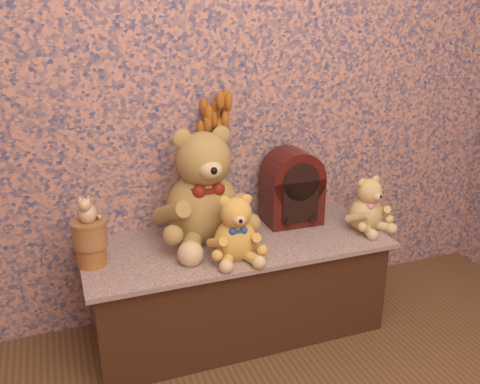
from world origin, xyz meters
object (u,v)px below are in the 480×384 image
object	(u,v)px
ceramic_vase	(216,206)
cat_figurine	(87,207)
teddy_medium	(235,224)
teddy_small	(366,201)
cathedral_radio	(292,186)
biscuit_tin_lower	(92,255)
teddy_large	(202,180)

from	to	relation	value
ceramic_vase	cat_figurine	world-z (taller)	cat_figurine
teddy_medium	teddy_small	size ratio (longest dim) A/B	1.08
ceramic_vase	cathedral_radio	bearing A→B (deg)	-14.56
teddy_medium	ceramic_vase	size ratio (longest dim) A/B	1.53
ceramic_vase	biscuit_tin_lower	bearing A→B (deg)	-160.21
teddy_small	biscuit_tin_lower	bearing A→B (deg)	165.18
teddy_medium	cat_figurine	size ratio (longest dim) A/B	2.47
teddy_large	teddy_small	bearing A→B (deg)	-12.68
teddy_large	teddy_medium	distance (m)	0.26
ceramic_vase	teddy_large	bearing A→B (deg)	-129.47
teddy_medium	cathedral_radio	bearing A→B (deg)	40.03
biscuit_tin_lower	teddy_small	bearing A→B (deg)	-3.11
biscuit_tin_lower	teddy_large	bearing A→B (deg)	10.63
biscuit_tin_lower	cat_figurine	size ratio (longest dim) A/B	0.97
teddy_medium	cathedral_radio	size ratio (longest dim) A/B	0.81
cat_figurine	cathedral_radio	bearing A→B (deg)	23.64
ceramic_vase	biscuit_tin_lower	size ratio (longest dim) A/B	1.67
ceramic_vase	cat_figurine	distance (m)	0.63
teddy_large	cathedral_radio	xyz separation A→B (m)	(0.43, 0.03, -0.09)
ceramic_vase	biscuit_tin_lower	distance (m)	0.61
teddy_large	ceramic_vase	bearing A→B (deg)	50.04
ceramic_vase	cat_figurine	xyz separation A→B (m)	(-0.57, -0.21, 0.15)
ceramic_vase	teddy_medium	bearing A→B (deg)	-95.05
teddy_small	cat_figurine	xyz separation A→B (m)	(-1.19, 0.06, 0.11)
teddy_small	cat_figurine	size ratio (longest dim) A/B	2.29
teddy_medium	teddy_small	distance (m)	0.65
teddy_medium	teddy_small	xyz separation A→B (m)	(0.65, 0.07, -0.01)
teddy_small	teddy_large	bearing A→B (deg)	156.09
teddy_large	ceramic_vase	distance (m)	0.23
teddy_medium	ceramic_vase	distance (m)	0.34
teddy_medium	cathedral_radio	xyz separation A→B (m)	(0.37, 0.25, 0.03)
teddy_large	cathedral_radio	distance (m)	0.44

